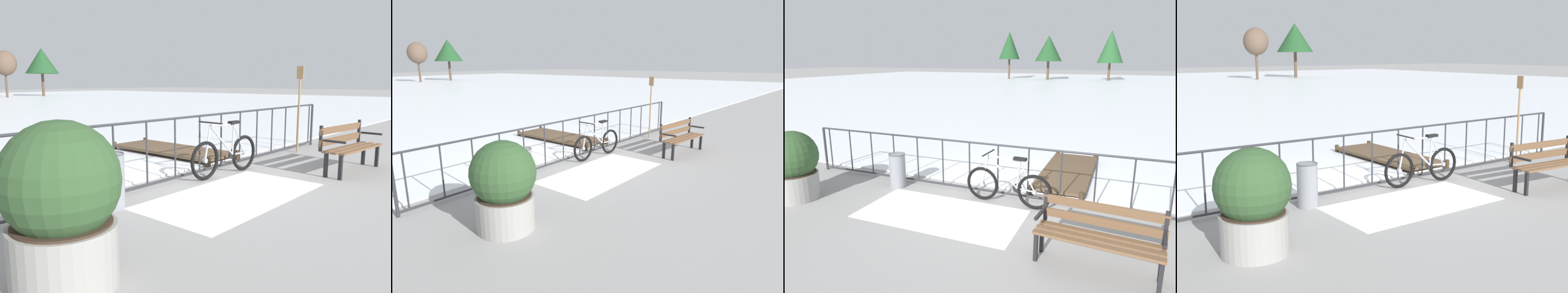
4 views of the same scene
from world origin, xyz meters
TOP-DOWN VIEW (x-y plane):
  - ground_plane at (0.00, 0.00)m, footprint 160.00×160.00m
  - snow_patch at (-0.64, -1.20)m, footprint 2.90×1.46m
  - railing_fence at (0.00, 0.00)m, footprint 9.06×0.06m
  - bicycle_near_railing at (0.32, -0.33)m, footprint 1.71×0.52m
  - park_bench at (2.05, -1.85)m, footprint 1.64×0.62m
  - planter_with_shrub at (-3.62, -1.65)m, footprint 0.96×0.96m
  - trash_bin at (-2.15, -0.33)m, footprint 0.35×0.35m
  - oar_upright at (3.23, -0.25)m, footprint 0.04×0.16m
  - wooden_dock at (1.11, 1.76)m, footprint 1.10×3.01m
  - tree_east_mid at (17.42, 37.92)m, footprint 3.58×3.58m
  - tree_far_east at (12.96, 37.03)m, footprint 2.29×2.29m

SIDE VIEW (x-z plane):
  - ground_plane at x=0.00m, z-range 0.00..0.00m
  - snow_patch at x=-0.64m, z-range 0.00..0.01m
  - wooden_dock at x=1.11m, z-range 0.02..0.22m
  - bicycle_near_railing at x=0.32m, z-range -0.12..0.86m
  - trash_bin at x=-2.15m, z-range 0.01..0.74m
  - park_bench at x=2.05m, z-range 0.07..0.96m
  - railing_fence at x=0.00m, z-range 0.02..1.09m
  - planter_with_shrub at x=-3.62m, z-range 0.01..1.36m
  - oar_upright at x=3.23m, z-range 0.15..2.13m
  - tree_far_east at x=12.96m, z-range 1.09..5.85m
  - tree_east_mid at x=17.42m, z-range 1.25..6.58m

